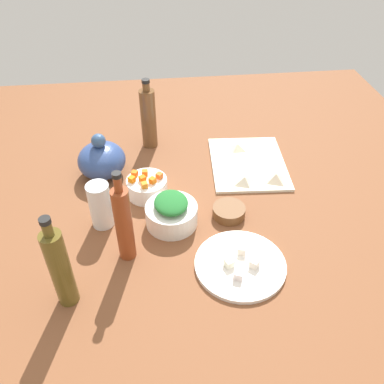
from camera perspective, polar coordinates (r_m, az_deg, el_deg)
tabletop at (r=128.73cm, az=0.00°, el=-2.23°), size 190.00×190.00×3.00cm
cutting_board at (r=145.57cm, az=7.87°, el=4.02°), size 33.66×27.77×1.00cm
plate_tofu at (r=110.46cm, az=6.79°, el=-10.11°), size 24.40×24.40×1.20cm
bowl_greens at (r=119.44cm, az=-2.89°, el=-3.25°), size 15.28×15.28×6.46cm
bowl_carrots at (r=130.47cm, az=-6.33°, el=0.71°), size 12.93×12.93×5.88cm
bowl_small_side at (r=123.33cm, az=5.21°, el=-2.75°), size 9.93×9.93×3.19cm
teapot at (r=139.85cm, az=-12.59°, el=4.49°), size 18.27×15.95×15.79cm
bottle_0 at (r=99.19cm, az=-18.10°, el=-10.08°), size 5.04×5.04×27.32cm
bottle_1 at (r=105.66cm, az=-9.59°, el=-4.33°), size 4.57×4.57×28.10cm
bottle_2 at (r=149.91cm, az=-6.15°, el=10.34°), size 5.61×5.61×26.27cm
drinking_glass_0 at (r=119.41cm, az=-12.76°, el=-1.83°), size 6.51×6.51×14.45cm
carrot_cube_0 at (r=130.11cm, az=-6.65°, el=2.70°), size 1.92×1.92×1.80cm
carrot_cube_1 at (r=128.46cm, az=-4.61°, el=2.31°), size 2.54×2.54×1.80cm
carrot_cube_2 at (r=125.13cm, az=-6.71°, el=0.97°), size 2.21×2.21×1.80cm
carrot_cube_3 at (r=126.73cm, az=-5.58°, el=1.64°), size 2.54×2.54×1.80cm
carrot_cube_4 at (r=127.92cm, az=-8.47°, el=1.77°), size 2.54×2.54×1.80cm
carrot_cube_5 at (r=127.72cm, az=-6.98°, el=1.86°), size 2.45×2.45×1.80cm
carrot_cube_6 at (r=130.14cm, az=-8.08°, el=2.56°), size 2.34×2.34×1.80cm
chopped_greens_mound at (r=116.24cm, az=-2.97°, el=-1.52°), size 11.87×10.28×3.09cm
tofu_cube_0 at (r=105.99cm, az=6.51°, el=-11.52°), size 2.89×2.89×2.20cm
tofu_cube_1 at (r=108.27cm, az=5.25°, el=-9.93°), size 2.86×2.86×2.20cm
tofu_cube_2 at (r=108.97cm, az=8.76°, el=-9.91°), size 3.11×3.11×2.20cm
tofu_cube_3 at (r=111.73cm, az=7.02°, el=-8.07°), size 2.66×2.66×2.20cm
dumpling_0 at (r=134.73cm, az=7.40°, el=1.70°), size 6.70×7.14×2.58cm
dumpling_1 at (r=137.55cm, az=11.70°, el=2.07°), size 7.84×7.64×2.72cm
dumpling_2 at (r=151.13cm, az=6.40°, el=6.38°), size 7.49×7.56×2.23cm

